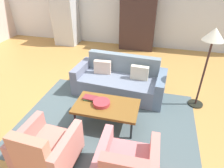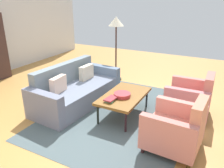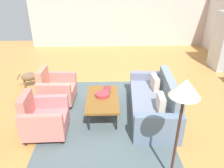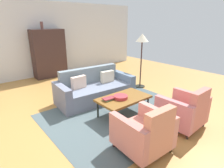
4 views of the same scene
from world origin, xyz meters
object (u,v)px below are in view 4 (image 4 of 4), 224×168
Objects in this scene: vase_tall at (42,25)px; cabinet at (49,54)px; floor_lamp at (142,43)px; coffee_table at (124,99)px; armchair_right at (185,112)px; armchair_left at (146,134)px; book_stack at (109,99)px; couch at (94,89)px; fruit_bowl at (121,97)px.

cabinet is at bearing 1.81° from vase_tall.
floor_lamp is (1.94, -3.07, -0.49)m from vase_tall.
floor_lamp is at bearing 31.26° from coffee_table.
coffee_table is 1.36× the size of armchair_right.
vase_tall is at bearing -178.19° from cabinet.
cabinet reaches higher than coffee_table.
armchair_left reaches higher than coffee_table.
book_stack is at bearing -94.59° from cabinet.
couch is at bearing -89.40° from cabinet.
floor_lamp is (2.36, 2.24, 1.10)m from armchair_left.
armchair_left is (-0.60, -1.17, -0.06)m from coffee_table.
couch is 3.02m from cabinet.
coffee_table is at bearing -87.58° from vase_tall.
armchair_left reaches higher than book_stack.
book_stack is 1.09× the size of vase_tall.
coffee_table is 0.67× the size of cabinet.
armchair_left is 1.20m from armchair_right.
cabinet is (0.07, 4.15, 0.43)m from fruit_bowl.
floor_lamp is (1.79, -3.08, 0.54)m from cabinet.
fruit_bowl is (-0.69, 1.17, 0.13)m from armchair_right.
armchair_left is at bearing 178.68° from armchair_right.
book_stack is at bearing 163.19° from coffee_table.
cabinet is at bearing 86.71° from armchair_left.
book_stack is at bearing -155.46° from floor_lamp.
cabinet is at bearing 89.06° from fruit_bowl.
couch is 3.39m from vase_tall.
couch is 1.20× the size of cabinet.
armchair_left is at bearing -101.29° from book_stack.
armchair_left is 0.49× the size of cabinet.
armchair_right is 1.59m from book_stack.
fruit_bowl is at bearing 69.28° from armchair_left.
fruit_bowl is (-0.09, 0.00, 0.07)m from coffee_table.
armchair_right is at bearing -117.41° from floor_lamp.
armchair_right is at bearing -62.72° from coffee_table.
cabinet is at bearing 120.12° from floor_lamp.
armchair_right is 5.59m from vase_tall.
couch is 1.20m from fruit_bowl.
fruit_bowl is 0.28m from book_stack.
vase_tall reaches higher than floor_lamp.
coffee_table is at bearing -148.74° from floor_lamp.
cabinet reaches higher than armchair_left.
cabinet is at bearing 90.34° from coffee_table.
couch is 1.15m from book_stack.
armchair_left is at bearing -94.62° from vase_tall.
couch is 1.19m from coffee_table.
book_stack is 4.30m from vase_tall.
coffee_table is 2.31m from floor_lamp.
fruit_bowl is at bearing 119.44° from armchair_right.
book_stack is 4.08m from cabinet.
vase_tall reaches higher than book_stack.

